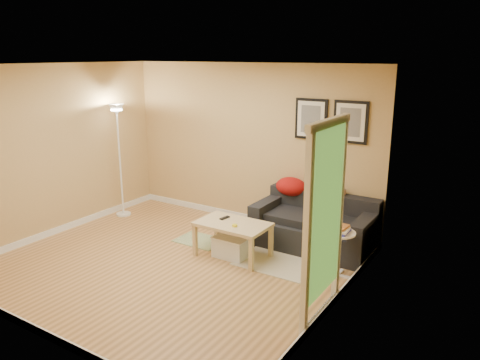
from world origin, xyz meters
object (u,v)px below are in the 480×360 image
at_px(coffee_table, 233,240).
at_px(side_table, 339,254).
at_px(storage_bin, 232,246).
at_px(book_stack, 340,229).
at_px(floor_lamp, 120,164).
at_px(sofa, 314,223).

relative_size(coffee_table, side_table, 1.65).
relative_size(storage_bin, side_table, 0.81).
distance_m(storage_bin, book_stack, 1.56).
distance_m(coffee_table, side_table, 1.47).
bearing_deg(floor_lamp, storage_bin, -9.69).
bearing_deg(coffee_table, floor_lamp, 159.46).
bearing_deg(coffee_table, storage_bin, -122.89).
distance_m(book_stack, floor_lamp, 4.04).
height_order(book_stack, floor_lamp, floor_lamp).
bearing_deg(side_table, coffee_table, -171.89).
xyz_separation_m(sofa, side_table, (0.64, -0.68, -0.08)).
height_order(coffee_table, side_table, side_table).
height_order(coffee_table, book_stack, book_stack).
distance_m(coffee_table, floor_lamp, 2.69).
relative_size(sofa, storage_bin, 3.52).
xyz_separation_m(coffee_table, book_stack, (1.46, 0.20, 0.39)).
distance_m(sofa, floor_lamp, 3.46).
bearing_deg(book_stack, coffee_table, -157.37).
height_order(coffee_table, floor_lamp, floor_lamp).
xyz_separation_m(sofa, book_stack, (0.65, -0.69, 0.26)).
height_order(sofa, side_table, sofa).
distance_m(sofa, book_stack, 0.98).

